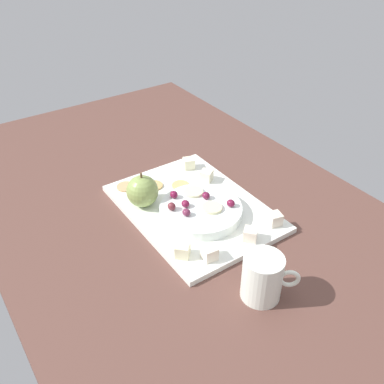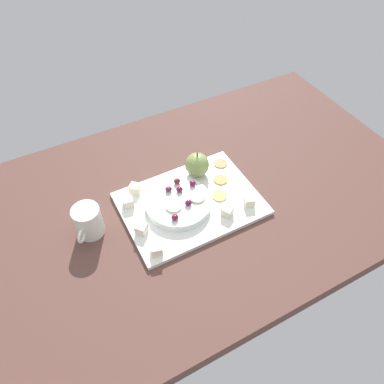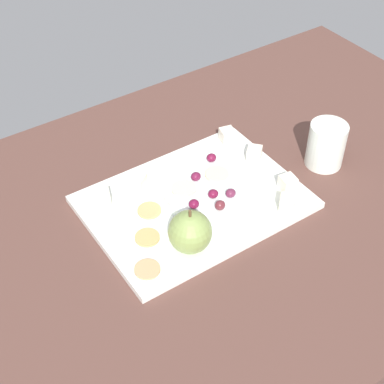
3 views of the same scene
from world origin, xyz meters
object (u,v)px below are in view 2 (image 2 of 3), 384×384
(grape_0, at_px, (175,217))
(grape_1, at_px, (193,183))
(apple_slice_0, at_px, (174,206))
(cheese_cube_3, at_px, (249,201))
(cracker_1, at_px, (221,179))
(cup, at_px, (88,221))
(cheese_cube_4, at_px, (128,202))
(cheese_cube_1, at_px, (157,250))
(grape_5, at_px, (188,203))
(apple_slice_1, at_px, (198,197))
(cracker_2, at_px, (219,196))
(grape_4, at_px, (169,189))
(cheese_cube_5, at_px, (135,188))
(cracker_0, at_px, (220,163))
(serving_dish, at_px, (178,203))
(grape_2, at_px, (177,181))
(grape_3, at_px, (180,189))
(apple_whole, at_px, (197,165))
(cheese_cube_0, at_px, (141,229))
(cheese_cube_2, at_px, (227,211))
(platter, at_px, (190,203))

(grape_0, distance_m, grape_1, 0.13)
(apple_slice_0, bearing_deg, cheese_cube_3, -20.26)
(cracker_1, bearing_deg, cup, 178.82)
(cheese_cube_4, xyz_separation_m, cup, (-0.12, -0.03, 0.02))
(cheese_cube_1, relative_size, cup, 0.30)
(grape_5, distance_m, apple_slice_1, 0.04)
(apple_slice_1, bearing_deg, cracker_2, -7.50)
(grape_4, bearing_deg, apple_slice_1, -44.38)
(cheese_cube_5, bearing_deg, cracker_0, -3.41)
(cracker_0, distance_m, grape_1, 0.15)
(serving_dish, relative_size, cracker_1, 4.30)
(grape_2, bearing_deg, cheese_cube_4, 177.29)
(serving_dish, bearing_deg, cheese_cube_3, -26.50)
(cheese_cube_4, xyz_separation_m, cracker_1, (0.29, -0.04, -0.01))
(grape_3, bearing_deg, cheese_cube_3, -36.22)
(grape_5, xyz_separation_m, cup, (-0.27, 0.07, 0.00))
(apple_slice_0, bearing_deg, apple_whole, 38.55)
(apple_slice_1, bearing_deg, cheese_cube_0, -173.60)
(cheese_cube_2, relative_size, cracker_1, 0.64)
(serving_dish, xyz_separation_m, grape_3, (0.02, 0.03, 0.02))
(cheese_cube_1, height_order, grape_2, grape_2)
(cracker_1, height_order, grape_3, grape_3)
(grape_5, bearing_deg, grape_0, -152.97)
(cracker_2, xyz_separation_m, apple_slice_0, (-0.14, 0.01, 0.02))
(grape_3, distance_m, cup, 0.27)
(cheese_cube_0, distance_m, cracker_2, 0.25)
(cheese_cube_5, height_order, cracker_1, cheese_cube_5)
(cracker_1, distance_m, grape_1, 0.10)
(cracker_0, bearing_deg, cup, -173.22)
(serving_dish, bearing_deg, cheese_cube_1, -135.92)
(platter, height_order, cheese_cube_3, cheese_cube_3)
(cheese_cube_5, bearing_deg, apple_slice_0, -61.18)
(grape_3, relative_size, grape_5, 1.00)
(cheese_cube_0, height_order, apple_slice_0, apple_slice_0)
(grape_1, bearing_deg, cheese_cube_0, -160.41)
(cheese_cube_4, xyz_separation_m, grape_4, (0.12, -0.02, 0.02))
(apple_whole, bearing_deg, cracker_2, -83.37)
(grape_0, bearing_deg, cheese_cube_0, 167.98)
(cheese_cube_2, bearing_deg, grape_1, 109.24)
(platter, bearing_deg, cracker_1, 16.01)
(apple_whole, height_order, cracker_0, apple_whole)
(grape_1, bearing_deg, cheese_cube_3, -45.75)
(cheese_cube_4, height_order, grape_2, grape_2)
(cheese_cube_0, bearing_deg, apple_slice_0, 11.10)
(grape_0, relative_size, apple_slice_0, 0.43)
(apple_whole, bearing_deg, grape_2, -161.20)
(apple_slice_1, bearing_deg, cracker_0, 37.15)
(cheese_cube_0, bearing_deg, grape_1, 19.59)
(cheese_cube_4, distance_m, cracker_0, 0.32)
(cracker_0, relative_size, grape_3, 2.24)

